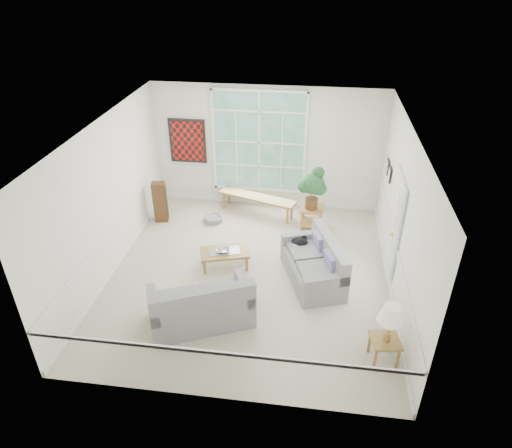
{
  "coord_description": "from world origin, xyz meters",
  "views": [
    {
      "loc": [
        1.1,
        -7.26,
        5.57
      ],
      "look_at": [
        0.1,
        0.2,
        1.05
      ],
      "focal_mm": 32.0,
      "sensor_mm": 36.0,
      "label": 1
    }
  ],
  "objects_px": {
    "coffee_table": "(225,259)",
    "end_table": "(311,217)",
    "loveseat_front": "(200,300)",
    "side_table": "(383,349)",
    "loveseat_right": "(313,261)"
  },
  "relations": [
    {
      "from": "side_table",
      "to": "coffee_table",
      "type": "bearing_deg",
      "value": 144.06
    },
    {
      "from": "coffee_table",
      "to": "end_table",
      "type": "relative_size",
      "value": 1.87
    },
    {
      "from": "loveseat_right",
      "to": "loveseat_front",
      "type": "relative_size",
      "value": 0.95
    },
    {
      "from": "coffee_table",
      "to": "loveseat_right",
      "type": "bearing_deg",
      "value": -23.64
    },
    {
      "from": "end_table",
      "to": "loveseat_right",
      "type": "bearing_deg",
      "value": -87.8
    },
    {
      "from": "loveseat_front",
      "to": "coffee_table",
      "type": "relative_size",
      "value": 1.78
    },
    {
      "from": "loveseat_front",
      "to": "coffee_table",
      "type": "distance_m",
      "value": 1.66
    },
    {
      "from": "loveseat_front",
      "to": "end_table",
      "type": "distance_m",
      "value": 3.88
    },
    {
      "from": "loveseat_right",
      "to": "coffee_table",
      "type": "bearing_deg",
      "value": 153.59
    },
    {
      "from": "end_table",
      "to": "side_table",
      "type": "height_order",
      "value": "end_table"
    },
    {
      "from": "loveseat_front",
      "to": "end_table",
      "type": "relative_size",
      "value": 3.32
    },
    {
      "from": "loveseat_front",
      "to": "coffee_table",
      "type": "height_order",
      "value": "loveseat_front"
    },
    {
      "from": "side_table",
      "to": "loveseat_right",
      "type": "bearing_deg",
      "value": 121.26
    },
    {
      "from": "loveseat_front",
      "to": "side_table",
      "type": "relative_size",
      "value": 3.89
    },
    {
      "from": "loveseat_front",
      "to": "side_table",
      "type": "bearing_deg",
      "value": -33.18
    }
  ]
}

